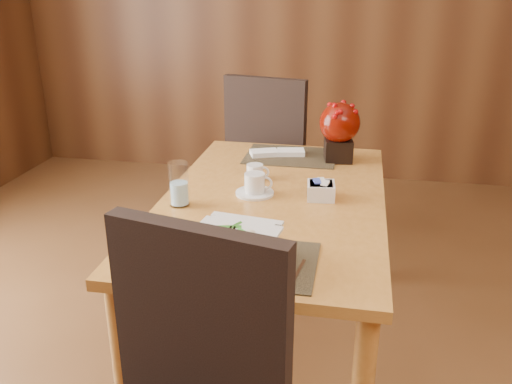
% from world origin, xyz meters
% --- Properties ---
extents(back_wall, '(5.00, 0.02, 2.80)m').
position_xyz_m(back_wall, '(0.00, 3.00, 1.40)').
color(back_wall, '#573119').
rests_on(back_wall, ground).
extents(dining_table, '(0.90, 1.50, 0.75)m').
position_xyz_m(dining_table, '(0.00, 0.60, 0.65)').
color(dining_table, '#C88337').
rests_on(dining_table, ground).
extents(placemat_near, '(0.45, 0.33, 0.01)m').
position_xyz_m(placemat_near, '(0.00, 0.05, 0.75)').
color(placemat_near, black).
rests_on(placemat_near, dining_table).
extents(placemat_far, '(0.45, 0.33, 0.01)m').
position_xyz_m(placemat_far, '(0.00, 1.15, 0.75)').
color(placemat_far, black).
rests_on(placemat_far, dining_table).
extents(soup_setting, '(0.32, 0.32, 0.12)m').
position_xyz_m(soup_setting, '(-0.03, 0.02, 0.81)').
color(soup_setting, white).
rests_on(soup_setting, dining_table).
extents(coffee_cup, '(0.16, 0.16, 0.09)m').
position_xyz_m(coffee_cup, '(-0.08, 0.62, 0.79)').
color(coffee_cup, white).
rests_on(coffee_cup, dining_table).
extents(water_glass, '(0.10, 0.10, 0.18)m').
position_xyz_m(water_glass, '(-0.35, 0.45, 0.84)').
color(water_glass, white).
rests_on(water_glass, dining_table).
extents(creamer_jug, '(0.10, 0.10, 0.07)m').
position_xyz_m(creamer_jug, '(-0.12, 0.80, 0.78)').
color(creamer_jug, white).
rests_on(creamer_jug, dining_table).
extents(sugar_caddy, '(0.12, 0.12, 0.07)m').
position_xyz_m(sugar_caddy, '(0.19, 0.63, 0.78)').
color(sugar_caddy, white).
rests_on(sugar_caddy, dining_table).
extents(berry_decor, '(0.20, 0.20, 0.29)m').
position_xyz_m(berry_decor, '(0.23, 1.13, 0.91)').
color(berry_decor, black).
rests_on(berry_decor, dining_table).
extents(napkins_far, '(0.29, 0.17, 0.02)m').
position_xyz_m(napkins_far, '(-0.06, 1.15, 0.77)').
color(napkins_far, white).
rests_on(napkins_far, dining_table).
extents(bread_plate, '(0.14, 0.14, 0.01)m').
position_xyz_m(bread_plate, '(-0.31, 0.09, 0.75)').
color(bread_plate, white).
rests_on(bread_plate, dining_table).
extents(far_chair, '(0.60, 0.60, 1.08)m').
position_xyz_m(far_chair, '(-0.17, 1.63, 0.61)').
color(far_chair, black).
rests_on(far_chair, ground).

